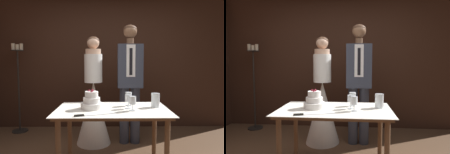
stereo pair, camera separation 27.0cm
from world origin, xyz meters
TOP-DOWN VIEW (x-y plane):
  - wall_back at (0.00, 2.04)m, footprint 4.94×0.12m
  - cake_table at (0.02, 0.33)m, footprint 1.29×0.77m
  - tiered_cake at (-0.22, 0.34)m, footprint 0.25×0.25m
  - cake_knife at (-0.23, 0.04)m, footprint 0.42×0.15m
  - wine_glass_near at (0.25, 0.24)m, footprint 0.08×0.08m
  - wine_glass_middle at (0.21, 0.34)m, footprint 0.07×0.07m
  - wine_glass_far at (0.23, 0.49)m, footprint 0.08×0.08m
  - hurricane_candle at (0.54, 0.42)m, footprint 0.10×0.10m
  - bride at (-0.26, 1.18)m, footprint 0.54×0.54m
  - groom at (0.31, 1.18)m, footprint 0.38×0.25m
  - candle_stand at (-1.69, 1.73)m, footprint 0.28×0.28m

SIDE VIEW (x-z plane):
  - bride at x=-0.26m, z-range -0.23..1.46m
  - cake_table at x=0.02m, z-range 0.28..1.04m
  - cake_knife at x=-0.23m, z-range 0.75..0.78m
  - candle_stand at x=-1.69m, z-range 0.00..1.63m
  - hurricane_candle at x=0.54m, z-range 0.75..0.92m
  - tiered_cake at x=-0.22m, z-range 0.73..0.95m
  - wine_glass_near at x=0.25m, z-range 0.79..0.95m
  - wine_glass_middle at x=0.21m, z-range 0.79..0.95m
  - wine_glass_far at x=0.23m, z-range 0.79..0.96m
  - groom at x=0.31m, z-range 0.11..1.97m
  - wall_back at x=0.00m, z-range 0.00..2.87m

